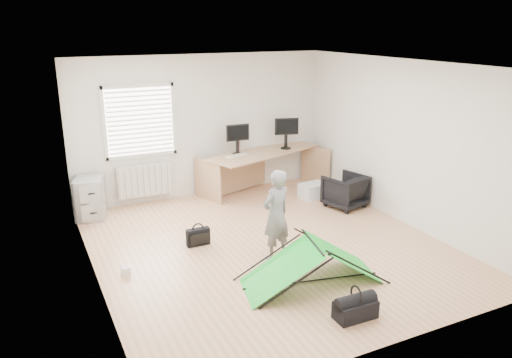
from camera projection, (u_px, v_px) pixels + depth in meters
name	position (u px, v px, depth m)	size (l,w,h in m)	color
ground	(267.00, 246.00, 7.59)	(5.50, 5.50, 0.00)	tan
back_wall	(202.00, 126.00, 9.55)	(5.00, 0.02, 2.70)	silver
window	(140.00, 121.00, 8.95)	(1.20, 0.06, 1.20)	silver
radiator	(144.00, 180.00, 9.25)	(1.00, 0.12, 0.60)	silver
desk	(264.00, 172.00, 9.92)	(2.42, 0.77, 0.83)	tan
filing_cabinet	(90.00, 198.00, 8.61)	(0.46, 0.61, 0.71)	#9EA0A3
monitor_left	(237.00, 143.00, 9.51)	(0.45, 0.10, 0.43)	black
monitor_right	(286.00, 137.00, 9.95)	(0.48, 0.10, 0.45)	black
keyboard	(237.00, 156.00, 9.45)	(0.45, 0.15, 0.02)	beige
thermos	(238.00, 146.00, 9.66)	(0.07, 0.07, 0.26)	#AA5F67
office_chair	(345.00, 191.00, 9.10)	(0.65, 0.67, 0.61)	black
person	(276.00, 215.00, 7.01)	(0.48, 0.32, 1.32)	gray
kite	(312.00, 262.00, 6.44)	(1.83, 0.81, 0.57)	green
storage_crate	(313.00, 191.00, 9.63)	(0.51, 0.36, 0.29)	silver
tote_bag	(85.00, 203.00, 8.84)	(0.31, 0.13, 0.36)	teal
laptop_bag	(198.00, 237.00, 7.57)	(0.36, 0.11, 0.27)	black
white_box	(126.00, 271.00, 6.70)	(0.11, 0.11, 0.11)	silver
duffel_bag	(355.00, 310.00, 5.70)	(0.49, 0.25, 0.21)	black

